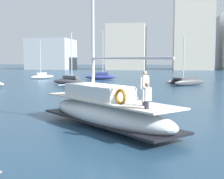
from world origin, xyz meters
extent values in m
plane|color=navy|center=(0.00, 0.00, 0.00)|extent=(400.00, 400.00, 0.00)
ellipsoid|color=silver|center=(-0.12, -1.08, 0.70)|extent=(8.58, 8.38, 1.40)
cube|color=black|center=(-0.12, -1.08, 0.39)|extent=(8.46, 8.27, 0.10)
cube|color=beige|center=(-0.12, -1.08, 1.44)|extent=(8.11, 7.91, 0.08)
cube|color=silver|center=(-0.64, -0.58, 1.83)|extent=(4.28, 4.20, 0.70)
cylinder|color=silver|center=(-0.98, -0.25, 6.49)|extent=(0.16, 0.16, 10.03)
cylinder|color=#B7B7BC|center=(1.09, -2.24, 3.60)|extent=(4.24, 4.08, 0.12)
cylinder|color=silver|center=(-3.30, 1.98, 1.95)|extent=(0.67, 0.69, 0.06)
torus|color=orange|center=(0.97, -3.76, 1.95)|extent=(0.60, 0.59, 0.70)
cylinder|color=#33333D|center=(1.96, -3.08, 1.88)|extent=(0.20, 0.20, 0.80)
cube|color=white|center=(1.96, -3.08, 2.56)|extent=(0.37, 0.37, 0.56)
sphere|color=tan|center=(1.96, -3.08, 2.95)|extent=(0.20, 0.20, 0.20)
cylinder|color=white|center=(1.81, -3.23, 2.51)|extent=(0.09, 0.09, 0.50)
cylinder|color=white|center=(2.11, -2.92, 2.51)|extent=(0.09, 0.09, 0.50)
cylinder|color=#33333D|center=(2.10, -3.97, 1.66)|extent=(0.20, 0.20, 0.35)
cube|color=white|center=(2.10, -3.97, 2.11)|extent=(0.37, 0.37, 0.56)
sphere|color=#9E7051|center=(2.10, -3.97, 2.50)|extent=(0.20, 0.20, 0.20)
cylinder|color=white|center=(1.94, -4.13, 2.06)|extent=(0.09, 0.09, 0.50)
cylinder|color=white|center=(2.25, -3.81, 2.06)|extent=(0.09, 0.09, 0.50)
torus|color=silver|center=(1.78, -2.91, 2.10)|extent=(0.57, 0.59, 0.76)
ellipsoid|color=#4C4C51|center=(6.75, 26.37, 0.42)|extent=(4.62, 3.40, 0.84)
ellipsoid|color=#4C4C51|center=(5.64, 27.99, 0.42)|extent=(4.62, 3.40, 0.84)
cube|color=#4C4C51|center=(6.19, 27.18, 0.94)|extent=(3.48, 3.24, 0.24)
cylinder|color=silver|center=(5.87, 26.96, 3.81)|extent=(0.13, 0.13, 5.49)
ellipsoid|color=white|center=(-18.58, 37.49, 0.37)|extent=(3.88, 4.13, 0.74)
cube|color=white|center=(-18.74, 37.32, 0.94)|extent=(1.75, 1.83, 0.40)
cylinder|color=silver|center=(-18.81, 37.23, 3.82)|extent=(0.12, 0.12, 6.16)
ellipsoid|color=#4C4C51|center=(-9.76, 24.88, 0.45)|extent=(5.71, 3.30, 0.91)
cube|color=#4C4C51|center=(-9.50, 24.78, 1.11)|extent=(2.41, 1.63, 0.40)
cylinder|color=silver|center=(-9.37, 24.72, 4.05)|extent=(0.14, 0.14, 6.29)
ellipsoid|color=navy|center=(-7.73, 37.32, 0.44)|extent=(5.56, 2.11, 0.88)
cube|color=navy|center=(-7.46, 37.36, 1.08)|extent=(2.27, 1.16, 0.40)
cylinder|color=silver|center=(-7.32, 37.38, 4.69)|extent=(0.14, 0.14, 7.63)
cube|color=#B2B7BC|center=(-36.99, 94.67, 5.50)|extent=(14.86, 16.36, 11.01)
cube|color=beige|center=(-8.85, 93.47, 7.72)|extent=(12.96, 15.87, 15.43)
cube|color=beige|center=(13.70, 92.83, 12.35)|extent=(12.89, 11.14, 24.69)
camera|label=1|loc=(2.60, -16.90, 3.54)|focal=49.93mm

